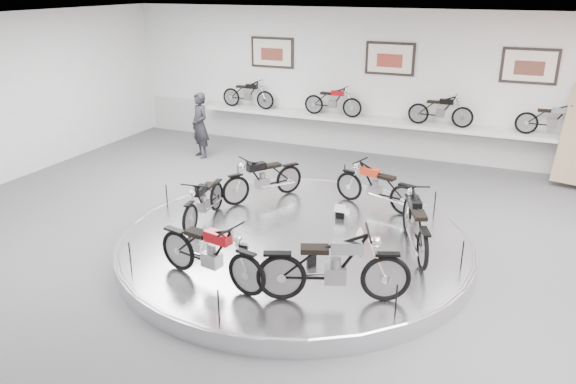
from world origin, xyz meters
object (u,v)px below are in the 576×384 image
at_px(shelf, 384,122).
at_px(bike_c, 263,178).
at_px(display_platform, 295,243).
at_px(bike_a, 415,223).
at_px(visitor, 200,125).
at_px(bike_f, 334,266).
at_px(bike_d, 204,200).
at_px(bike_e, 211,252).
at_px(bike_b, 376,186).

xyz_separation_m(shelf, bike_c, (-1.34, -4.95, -0.22)).
distance_m(display_platform, shelf, 6.46).
xyz_separation_m(bike_a, visitor, (-6.79, 4.11, 0.10)).
bearing_deg(display_platform, bike_f, -53.17).
bearing_deg(bike_c, visitor, -97.34).
height_order(bike_f, visitor, visitor).
xyz_separation_m(bike_d, bike_e, (1.32, -1.96, 0.07)).
bearing_deg(display_platform, bike_b, 63.34).
height_order(bike_a, bike_b, bike_a).
xyz_separation_m(bike_d, bike_f, (3.21, -1.72, 0.11)).
bearing_deg(shelf, bike_b, -77.64).
bearing_deg(bike_b, bike_f, 111.11).
xyz_separation_m(shelf, bike_b, (0.98, -4.46, -0.23)).
bearing_deg(bike_f, visitor, 112.35).
distance_m(bike_d, bike_e, 2.36).
xyz_separation_m(bike_f, visitor, (-6.04, 6.22, 0.05)).
relative_size(bike_a, bike_c, 1.07).
bearing_deg(bike_e, bike_d, 134.87).
height_order(display_platform, shelf, shelf).
relative_size(bike_d, bike_e, 0.87).
relative_size(bike_e, bike_f, 0.93).
distance_m(bike_a, bike_c, 3.62).
relative_size(bike_b, bike_f, 0.85).
height_order(shelf, visitor, visitor).
bearing_deg(bike_a, bike_c, 49.75).
relative_size(bike_a, bike_f, 0.92).
height_order(shelf, bike_f, bike_f).
height_order(bike_d, bike_f, bike_f).
xyz_separation_m(bike_e, bike_f, (1.89, 0.23, 0.04)).
bearing_deg(bike_a, bike_d, 73.75).
distance_m(bike_f, visitor, 8.67).
bearing_deg(shelf, bike_d, -106.02).
bearing_deg(visitor, bike_d, -26.96).
bearing_deg(display_platform, bike_a, 8.24).
xyz_separation_m(bike_c, bike_f, (2.69, -3.26, 0.08)).
relative_size(shelf, bike_b, 6.86).
distance_m(bike_c, bike_f, 4.22).
distance_m(shelf, bike_b, 4.57).
xyz_separation_m(display_platform, bike_e, (-0.54, -2.04, 0.66)).
height_order(bike_d, bike_e, bike_e).
relative_size(bike_d, bike_f, 0.80).
bearing_deg(bike_f, display_platform, 105.00).
bearing_deg(bike_a, shelf, -2.76).
xyz_separation_m(bike_a, bike_d, (-3.96, -0.38, -0.07)).
height_order(bike_b, visitor, visitor).
height_order(shelf, bike_d, bike_d).
relative_size(bike_c, bike_e, 0.93).
relative_size(bike_a, visitor, 0.96).
distance_m(display_platform, bike_a, 2.22).
relative_size(shelf, visitor, 6.05).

